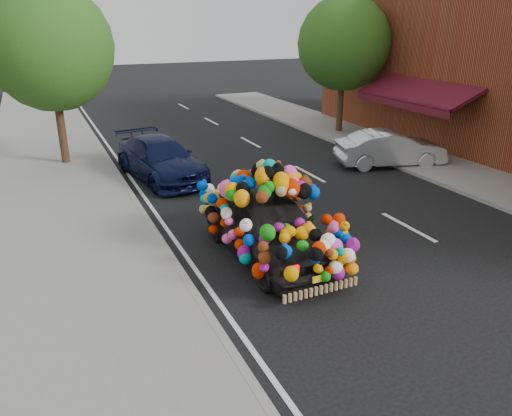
{
  "coord_description": "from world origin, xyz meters",
  "views": [
    {
      "loc": [
        -4.64,
        -9.0,
        4.95
      ],
      "look_at": [
        -0.54,
        0.16,
        1.11
      ],
      "focal_mm": 35.0,
      "sensor_mm": 36.0,
      "label": 1
    }
  ],
  "objects": [
    {
      "name": "tree_far_b",
      "position": [
        8.0,
        10.0,
        3.89
      ],
      "size": [
        4.0,
        4.0,
        5.9
      ],
      "color": "#332114",
      "rests_on": "ground"
    },
    {
      "name": "ground",
      "position": [
        0.0,
        0.0,
        0.0
      ],
      "size": [
        100.0,
        100.0,
        0.0
      ],
      "primitive_type": "plane",
      "color": "black",
      "rests_on": "ground"
    },
    {
      "name": "lane_markings",
      "position": [
        3.6,
        0.0,
        0.01
      ],
      "size": [
        6.0,
        50.0,
        0.01
      ],
      "primitive_type": null,
      "color": "silver",
      "rests_on": "ground"
    },
    {
      "name": "plush_art_car",
      "position": [
        -0.32,
        0.02,
        1.07
      ],
      "size": [
        2.18,
        4.49,
        2.09
      ],
      "rotation": [
        0.0,
        0.0,
        0.03
      ],
      "color": "black",
      "rests_on": "ground"
    },
    {
      "name": "sidewalk",
      "position": [
        -4.3,
        0.0,
        0.06
      ],
      "size": [
        4.0,
        60.0,
        0.12
      ],
      "primitive_type": "cube",
      "color": "gray",
      "rests_on": "ground"
    },
    {
      "name": "silver_hatchback",
      "position": [
        6.7,
        4.71,
        0.63
      ],
      "size": [
        4.02,
        2.31,
        1.25
      ],
      "primitive_type": "imported",
      "rotation": [
        0.0,
        0.0,
        1.3
      ],
      "color": "silver",
      "rests_on": "ground"
    },
    {
      "name": "tree_near_sidewalk",
      "position": [
        -3.8,
        9.5,
        4.02
      ],
      "size": [
        4.2,
        4.2,
        6.13
      ],
      "color": "#332114",
      "rests_on": "ground"
    },
    {
      "name": "kerb",
      "position": [
        -2.35,
        0.0,
        0.07
      ],
      "size": [
        0.15,
        60.0,
        0.13
      ],
      "primitive_type": "cube",
      "color": "gray",
      "rests_on": "ground"
    },
    {
      "name": "footpath_far",
      "position": [
        8.2,
        3.0,
        0.06
      ],
      "size": [
        3.0,
        40.0,
        0.12
      ],
      "primitive_type": "cube",
      "color": "gray",
      "rests_on": "ground"
    },
    {
      "name": "navy_sedan",
      "position": [
        -1.06,
        6.61,
        0.65
      ],
      "size": [
        2.49,
        4.69,
        1.3
      ],
      "primitive_type": "imported",
      "rotation": [
        0.0,
        0.0,
        0.16
      ],
      "color": "black",
      "rests_on": "ground"
    }
  ]
}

